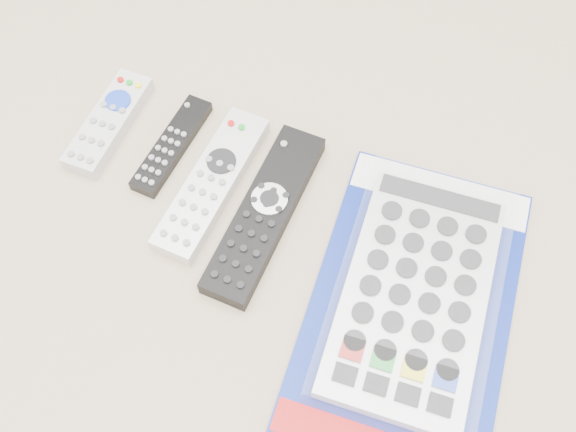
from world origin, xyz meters
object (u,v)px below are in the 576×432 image
at_px(remote_large_black, 265,213).
at_px(remote_small_grey, 109,122).
at_px(remote_slim_black, 172,146).
at_px(remote_silver_dvd, 212,183).
at_px(jumbo_remote_packaged, 415,295).

bearing_deg(remote_large_black, remote_small_grey, 170.24).
distance_m(remote_slim_black, remote_large_black, 0.16).
xyz_separation_m(remote_silver_dvd, remote_large_black, (0.08, -0.01, 0.00)).
bearing_deg(remote_silver_dvd, jumbo_remote_packaged, -8.30).
bearing_deg(remote_silver_dvd, remote_small_grey, 170.99).
bearing_deg(remote_large_black, remote_slim_black, 163.80).
bearing_deg(remote_silver_dvd, remote_slim_black, 158.05).
relative_size(remote_slim_black, remote_large_black, 0.64).
relative_size(remote_small_grey, remote_large_black, 0.67).
distance_m(remote_slim_black, jumbo_remote_packaged, 0.37).
height_order(remote_small_grey, remote_slim_black, remote_small_grey).
xyz_separation_m(remote_slim_black, remote_large_black, (0.16, -0.05, 0.00)).
height_order(remote_slim_black, remote_silver_dvd, remote_silver_dvd).
bearing_deg(remote_slim_black, jumbo_remote_packaged, -10.81).
relative_size(remote_silver_dvd, remote_large_black, 0.90).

